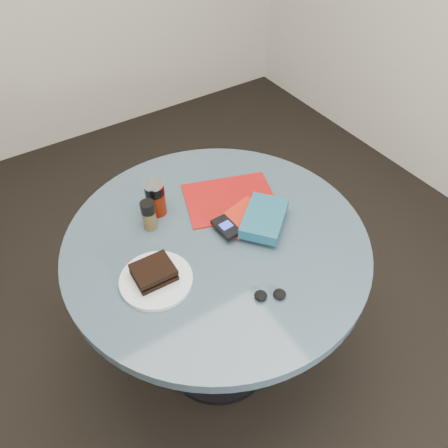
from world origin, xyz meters
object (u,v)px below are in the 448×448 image
plate (156,280)px  red_book (243,217)px  novel (264,218)px  magazine (230,199)px  sandwich (154,272)px  pepper_grinder (149,215)px  mp3_player (226,227)px  table (217,270)px  soda_can (156,198)px  headphones (270,295)px

plate → red_book: red_book is taller
plate → novel: novel is taller
plate → magazine: bearing=25.4°
sandwich → pepper_grinder: size_ratio=1.10×
plate → pepper_grinder: pepper_grinder is taller
pepper_grinder → mp3_player: size_ratio=1.08×
table → plate: size_ratio=4.58×
sandwich → plate: bearing=-88.2°
plate → soda_can: 0.31m
plate → magazine: 0.43m
soda_can → mp3_player: 0.26m
table → red_book: 0.22m
red_book → novel: novel is taller
red_book → mp3_player: bearing=-179.2°
plate → novel: size_ratio=1.13×
plate → mp3_player: size_ratio=2.15×
soda_can → pepper_grinder: bearing=-134.1°
sandwich → red_book: 0.37m
magazine → table: bearing=-118.0°
novel → headphones: bearing=-162.6°
plate → soda_can: soda_can is taller
magazine → mp3_player: mp3_player is taller
table → plate: plate is taller
magazine → headphones: bearing=-89.3°
mp3_player → table: bearing=-176.5°
soda_can → red_book: (0.23, -0.19, -0.05)m
pepper_grinder → table: bearing=-46.2°
sandwich → mp3_player: bearing=8.8°
novel → red_book: bearing=82.7°
mp3_player → headphones: 0.29m
headphones → magazine: bearing=71.7°
pepper_grinder → red_book: 0.31m
soda_can → pepper_grinder: size_ratio=1.15×
pepper_grinder → mp3_player: pepper_grinder is taller
sandwich → soda_can: size_ratio=0.95×
novel → magazine: bearing=57.0°
plate → pepper_grinder: bearing=67.8°
table → red_book: bearing=10.9°
red_book → mp3_player: size_ratio=1.69×
pepper_grinder → novel: (0.32, -0.20, -0.02)m
pepper_grinder → soda_can: bearing=45.9°
red_book → plate: bearing=177.9°
sandwich → magazine: size_ratio=0.38×
sandwich → mp3_player: size_ratio=1.19×
mp3_player → headphones: (-0.03, -0.28, -0.02)m
table → headphones: 0.33m
magazine → headphones: (-0.14, -0.41, 0.01)m
magazine → mp3_player: size_ratio=3.09×
sandwich → magazine: (0.39, 0.17, -0.03)m
sandwich → headphones: size_ratio=1.20×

